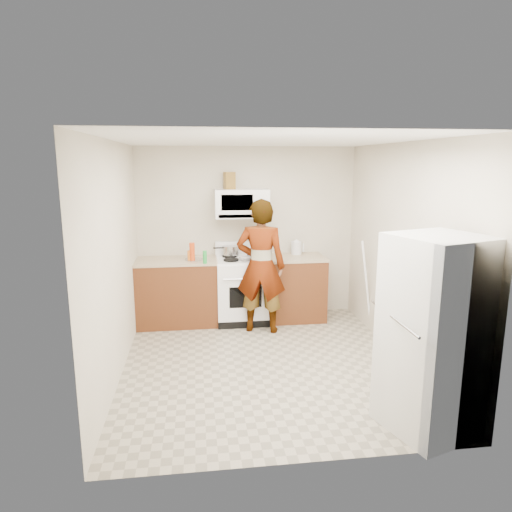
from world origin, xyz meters
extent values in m
plane|color=gray|center=(0.00, 0.00, 0.00)|extent=(3.60, 3.60, 0.00)
cube|color=beige|center=(0.00, 1.79, 1.25)|extent=(3.20, 0.02, 2.50)
cube|color=beige|center=(1.59, 0.00, 1.25)|extent=(0.02, 3.60, 2.50)
cube|color=#603016|center=(-1.04, 1.49, 0.45)|extent=(1.12, 0.62, 0.90)
cube|color=tan|center=(-1.04, 1.49, 0.92)|extent=(1.14, 0.64, 0.03)
cube|color=#603016|center=(0.68, 1.49, 0.45)|extent=(0.80, 0.62, 0.90)
cube|color=tan|center=(0.68, 1.49, 0.92)|extent=(0.82, 0.64, 0.03)
cube|color=white|center=(-0.10, 1.48, 0.45)|extent=(0.76, 0.65, 0.90)
cube|color=white|center=(-0.10, 1.48, 0.92)|extent=(0.76, 0.62, 0.03)
cube|color=white|center=(-0.10, 1.76, 1.03)|extent=(0.76, 0.08, 0.20)
cube|color=white|center=(-0.10, 1.61, 1.70)|extent=(0.76, 0.38, 0.40)
imported|color=tan|center=(0.10, 1.05, 0.91)|extent=(0.75, 0.59, 1.81)
cube|color=silver|center=(1.22, -1.45, 0.85)|extent=(0.88, 0.88, 1.70)
cylinder|color=silver|center=(0.72, 1.66, 1.03)|extent=(0.17, 0.17, 0.19)
cube|color=brown|center=(-0.27, 1.64, 2.02)|extent=(0.17, 0.17, 0.24)
cylinder|color=#B3B2B7|center=(-0.26, 1.64, 1.02)|extent=(0.30, 0.30, 0.13)
cube|color=white|center=(-0.02, 1.35, 0.96)|extent=(0.29, 0.25, 0.05)
cylinder|color=#C73C0E|center=(-0.81, 1.38, 1.06)|extent=(0.08, 0.08, 0.25)
cylinder|color=orange|center=(-0.86, 1.38, 1.01)|extent=(0.05, 0.05, 0.15)
cylinder|color=#1A9131|center=(-0.64, 1.19, 1.02)|extent=(0.07, 0.07, 0.18)
cylinder|color=silver|center=(-0.79, 1.45, 0.94)|extent=(0.31, 0.31, 0.01)
cylinder|color=white|center=(1.53, 0.90, 0.63)|extent=(0.26, 0.14, 1.25)
camera|label=1|loc=(-0.74, -4.85, 2.28)|focal=32.00mm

